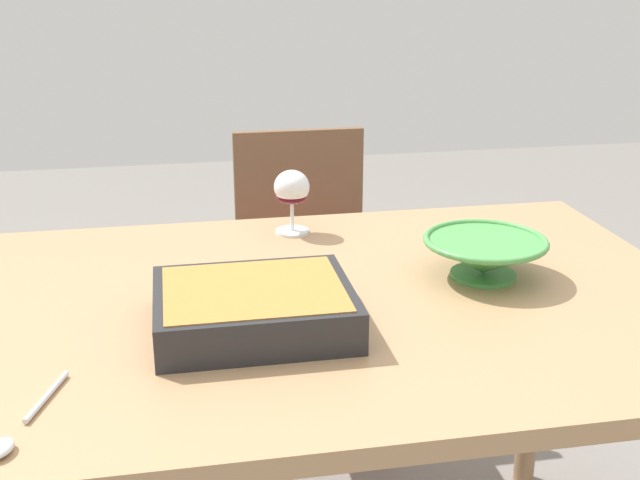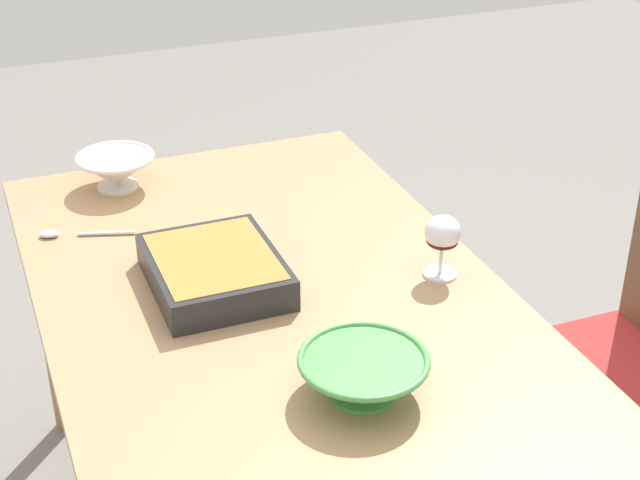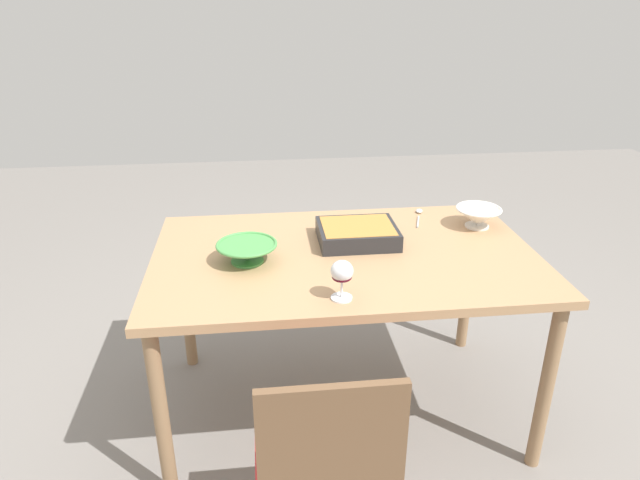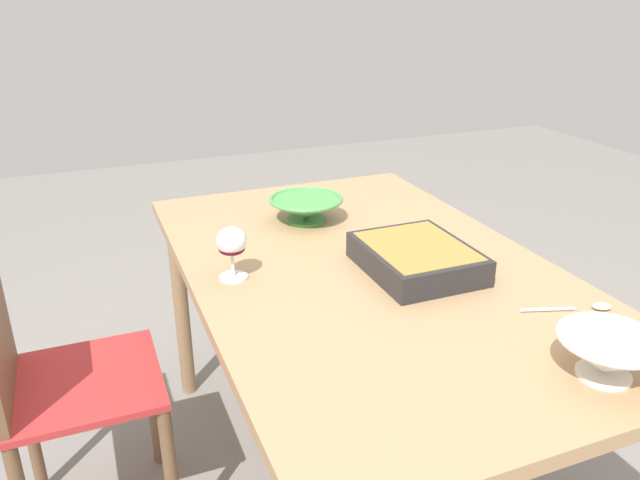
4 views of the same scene
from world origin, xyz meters
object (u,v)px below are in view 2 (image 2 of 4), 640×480
at_px(casserole_dish, 215,269).
at_px(small_bowl, 116,169).
at_px(serving_spoon, 67,234).
at_px(mixing_bowl, 363,373).
at_px(wine_glass, 442,236).
at_px(dining_table, 273,321).
at_px(chair, 632,362).

relative_size(casserole_dish, small_bowl, 1.62).
bearing_deg(serving_spoon, mixing_bowl, 26.87).
bearing_deg(wine_glass, small_bowl, -140.92).
relative_size(dining_table, serving_spoon, 7.12).
height_order(small_bowl, serving_spoon, small_bowl).
height_order(dining_table, casserole_dish, casserole_dish).
bearing_deg(chair, serving_spoon, -116.02).
bearing_deg(small_bowl, serving_spoon, -36.61).
bearing_deg(small_bowl, chair, 52.18).
relative_size(dining_table, small_bowl, 7.66).
xyz_separation_m(wine_glass, small_bowl, (-0.67, -0.55, -0.04)).
distance_m(dining_table, casserole_dish, 0.16).
bearing_deg(mixing_bowl, small_bowl, -166.70).
height_order(dining_table, chair, chair).
xyz_separation_m(casserole_dish, small_bowl, (-0.54, -0.09, 0.01)).
relative_size(chair, mixing_bowl, 3.72).
height_order(wine_glass, small_bowl, wine_glass).
relative_size(casserole_dish, serving_spoon, 1.50).
height_order(wine_glass, casserole_dish, wine_glass).
xyz_separation_m(dining_table, mixing_bowl, (0.38, 0.04, 0.12)).
relative_size(casserole_dish, mixing_bowl, 1.37).
height_order(chair, serving_spoon, chair).
bearing_deg(wine_glass, serving_spoon, -123.16).
relative_size(dining_table, mixing_bowl, 6.48).
relative_size(dining_table, chair, 1.74).
relative_size(wine_glass, small_bowl, 0.71).
distance_m(chair, casserole_dish, 0.99).
xyz_separation_m(chair, wine_glass, (-0.11, -0.46, 0.37)).
relative_size(small_bowl, serving_spoon, 0.93).
xyz_separation_m(wine_glass, casserole_dish, (-0.13, -0.45, -0.05)).
bearing_deg(serving_spoon, wine_glass, 56.84).
bearing_deg(casserole_dish, serving_spoon, -142.39).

